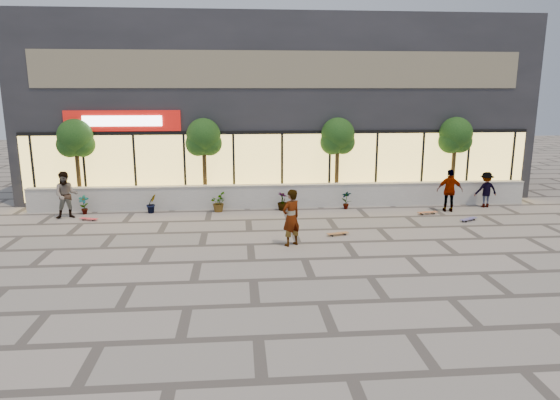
{
  "coord_description": "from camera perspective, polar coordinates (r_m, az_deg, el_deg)",
  "views": [
    {
      "loc": [
        -1.98,
        -14.56,
        5.12
      ],
      "look_at": [
        -0.54,
        2.65,
        1.3
      ],
      "focal_mm": 32.0,
      "sensor_mm": 36.0,
      "label": 1
    }
  ],
  "objects": [
    {
      "name": "tree_east",
      "position": [
        24.49,
        19.42,
        6.77
      ],
      "size": [
        1.6,
        1.5,
        3.92
      ],
      "color": "#402F17",
      "rests_on": "ground"
    },
    {
      "name": "skater_right_near",
      "position": [
        22.5,
        18.83,
        1.02
      ],
      "size": [
        1.15,
        0.69,
        1.83
      ],
      "primitive_type": "imported",
      "rotation": [
        0.0,
        0.0,
        2.89
      ],
      "color": "silver",
      "rests_on": "ground"
    },
    {
      "name": "shrub_d",
      "position": [
        21.62,
        0.31,
        -0.13
      ],
      "size": [
        0.64,
        0.64,
        0.81
      ],
      "primitive_type": "imported",
      "rotation": [
        0.0,
        0.0,
        2.46
      ],
      "color": "#123611",
      "rests_on": "ground"
    },
    {
      "name": "planter_wall",
      "position": [
        22.14,
        0.45,
        0.49
      ],
      "size": [
        22.0,
        0.42,
        1.04
      ],
      "color": "silver",
      "rests_on": "ground"
    },
    {
      "name": "tree_midwest",
      "position": [
        22.42,
        -8.72,
        6.86
      ],
      "size": [
        1.6,
        1.5,
        3.92
      ],
      "color": "#402F17",
      "rests_on": "ground"
    },
    {
      "name": "shrub_e",
      "position": [
        22.04,
        7.58,
        0.01
      ],
      "size": [
        0.46,
        0.35,
        0.81
      ],
      "primitive_type": "imported",
      "rotation": [
        0.0,
        0.0,
        3.28
      ],
      "color": "#123611",
      "rests_on": "ground"
    },
    {
      "name": "ground",
      "position": [
        15.57,
        2.81,
        -6.76
      ],
      "size": [
        80.0,
        80.0,
        0.0
      ],
      "primitive_type": "plane",
      "color": "gray",
      "rests_on": "ground"
    },
    {
      "name": "skateboard_left",
      "position": [
        21.41,
        -21.0,
        -2.01
      ],
      "size": [
        0.76,
        0.42,
        0.09
      ],
      "rotation": [
        0.0,
        0.0,
        -0.34
      ],
      "color": "red",
      "rests_on": "ground"
    },
    {
      "name": "skater_right_far",
      "position": [
        23.95,
        22.48,
        1.1
      ],
      "size": [
        1.05,
        0.63,
        1.58
      ],
      "primitive_type": "imported",
      "rotation": [
        0.0,
        0.0,
        3.19
      ],
      "color": "maroon",
      "rests_on": "ground"
    },
    {
      "name": "skater_left",
      "position": [
        21.93,
        -23.24,
        0.52
      ],
      "size": [
        1.09,
        0.94,
        1.93
      ],
      "primitive_type": "imported",
      "rotation": [
        0.0,
        0.0,
        0.25
      ],
      "color": "#958C60",
      "rests_on": "ground"
    },
    {
      "name": "shrub_a",
      "position": [
        22.5,
        -21.51,
        -0.51
      ],
      "size": [
        0.43,
        0.29,
        0.81
      ],
      "primitive_type": "imported",
      "color": "#123611",
      "rests_on": "ground"
    },
    {
      "name": "skateboard_right_far",
      "position": [
        21.29,
        20.75,
        -2.03
      ],
      "size": [
        0.85,
        0.62,
        0.1
      ],
      "rotation": [
        0.0,
        0.0,
        0.52
      ],
      "color": "#4D4987",
      "rests_on": "ground"
    },
    {
      "name": "shrub_b",
      "position": [
        21.86,
        -14.47,
        -0.39
      ],
      "size": [
        0.57,
        0.57,
        0.81
      ],
      "primitive_type": "imported",
      "rotation": [
        0.0,
        0.0,
        0.82
      ],
      "color": "#123611",
      "rests_on": "ground"
    },
    {
      "name": "retail_building",
      "position": [
        27.14,
        -0.62,
        10.63
      ],
      "size": [
        24.0,
        9.17,
        8.5
      ],
      "color": "#242529",
      "rests_on": "ground"
    },
    {
      "name": "skateboard_center",
      "position": [
        18.08,
        6.64,
        -3.81
      ],
      "size": [
        0.83,
        0.39,
        0.1
      ],
      "rotation": [
        0.0,
        0.0,
        0.24
      ],
      "color": "#995F32",
      "rests_on": "ground"
    },
    {
      "name": "tree_west",
      "position": [
        23.44,
        -22.34,
        6.32
      ],
      "size": [
        1.6,
        1.5,
        3.92
      ],
      "color": "#402F17",
      "rests_on": "ground"
    },
    {
      "name": "skateboard_right_near",
      "position": [
        21.88,
        16.51,
        -1.36
      ],
      "size": [
        0.89,
        0.36,
        0.1
      ],
      "rotation": [
        0.0,
        0.0,
        0.16
      ],
      "color": "#A15A34",
      "rests_on": "ground"
    },
    {
      "name": "shrub_c",
      "position": [
        21.56,
        -7.12,
        -0.26
      ],
      "size": [
        0.68,
        0.77,
        0.81
      ],
      "primitive_type": "imported",
      "rotation": [
        0.0,
        0.0,
        1.64
      ],
      "color": "#123611",
      "rests_on": "ground"
    },
    {
      "name": "tree_mideast",
      "position": [
        22.81,
        6.61,
        7.02
      ],
      "size": [
        1.6,
        1.5,
        3.92
      ],
      "color": "#402F17",
      "rests_on": "ground"
    },
    {
      "name": "skater_center",
      "position": [
        16.61,
        1.28,
        -2.03
      ],
      "size": [
        0.84,
        0.77,
        1.93
      ],
      "primitive_type": "imported",
      "rotation": [
        0.0,
        0.0,
        3.73
      ],
      "color": "white",
      "rests_on": "ground"
    }
  ]
}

